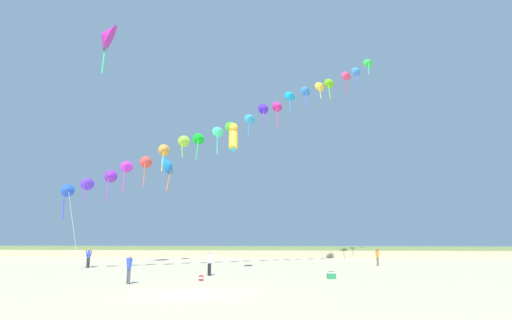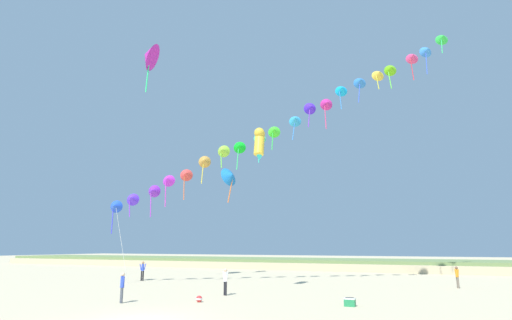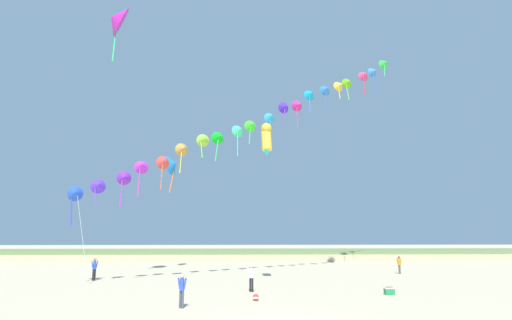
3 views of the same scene
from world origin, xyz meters
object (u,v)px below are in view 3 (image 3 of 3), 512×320
Objects in this scene: person_mid_center at (94,268)px; beach_cooler at (389,291)px; large_kite_mid_trail at (173,164)px; beach_ball at (256,297)px; large_kite_high_solo at (116,20)px; person_near_left at (182,288)px; large_kite_low_lead at (266,138)px; person_far_left at (251,276)px; person_near_right at (399,264)px.

beach_cooler is at bearing -21.88° from person_mid_center.
beach_cooler is at bearing -46.68° from large_kite_mid_trail.
large_kite_high_solo is at bearing 145.32° from beach_ball.
large_kite_high_solo reaches higher than beach_ball.
large_kite_low_lead reaches higher than person_near_left.
person_mid_center is 1.02× the size of person_far_left.
person_near_left is 23.87m from large_kite_mid_trail.
person_near_left is 4.58× the size of beach_ball.
large_kite_low_lead is at bearing -7.23° from large_kite_high_solo.
person_far_left is 2.95× the size of beach_cooler.
large_kite_low_lead is at bearing 60.00° from person_near_left.
large_kite_high_solo reaches higher than person_mid_center.
large_kite_high_solo is at bearing -63.89° from person_mid_center.
person_near_left is 1.03× the size of person_near_right.
beach_ball is (8.15, -19.15, -10.74)m from large_kite_mid_trail.
person_mid_center is at bearing 151.31° from person_far_left.
large_kite_mid_trail is at bearing 64.68° from person_mid_center.
person_mid_center reaches higher than beach_cooler.
beach_ball is at bearing -133.74° from person_near_right.
person_near_left is at bearing -52.84° from large_kite_high_solo.
person_mid_center is 16.04m from beach_ball.
beach_ball is at bearing -99.48° from large_kite_low_lead.
large_kite_low_lead is at bearing -147.31° from person_near_right.
person_mid_center is 0.34× the size of large_kite_high_solo.
person_far_left reaches higher than person_near_right.
person_near_left is at bearing -161.67° from beach_cooler.
person_near_left reaches higher than beach_cooler.
person_far_left is 3.50m from beach_ball.
person_mid_center reaches higher than person_near_right.
person_near_left reaches higher than beach_ball.
large_kite_low_lead reaches higher than beach_cooler.
person_near_left is 23.67m from large_kite_high_solo.
person_far_left is (12.27, -6.71, -0.02)m from person_mid_center.
person_far_left reaches higher than person_near_left.
beach_cooler is (7.12, -4.39, -10.55)m from large_kite_low_lead.
person_far_left is at bearing 92.55° from beach_ball.
large_kite_high_solo is (-3.14, -11.33, 10.17)m from large_kite_mid_trail.
large_kite_mid_trail is (-4.37, 21.25, 9.96)m from person_near_left.
large_kite_high_solo is (-7.51, 9.91, 20.13)m from person_near_left.
beach_ball is (-8.16, -1.85, -0.03)m from beach_cooler.
large_kite_mid_trail is 11.76× the size of beach_ball.
person_near_left is 2.88× the size of beach_cooler.
person_near_right is 32.89m from large_kite_high_solo.
person_mid_center is 13.99m from person_far_left.
person_near_right is 24.60m from large_kite_mid_trail.
person_mid_center reaches higher than beach_ball.
person_near_right is at bearing 38.32° from person_far_left.
person_near_left is 12.60m from beach_cooler.
person_near_left is at bearing -150.90° from beach_ball.
large_kite_mid_trail reaches higher than beach_cooler.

